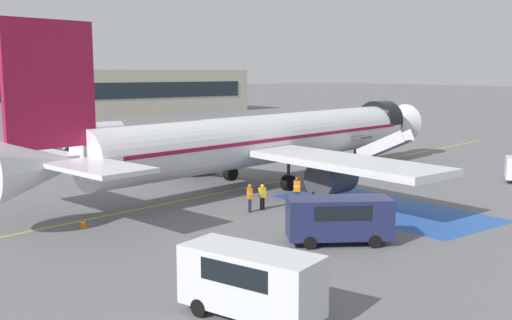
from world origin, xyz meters
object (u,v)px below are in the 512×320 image
object	(u,v)px
ground_crew_1	(262,195)
service_van_2	(339,216)
traffic_cone_1	(382,201)
ground_crew_2	(297,189)
ground_crew_0	(250,196)
airliner	(266,140)
service_van_0	(251,278)
boarding_stairs_forward	(383,163)
traffic_cone_0	(83,222)
traffic_cone_2	(416,181)
fuel_tanker	(99,139)

from	to	relation	value
ground_crew_1	service_van_2	bearing A→B (deg)	90.99
ground_crew_1	traffic_cone_1	bearing A→B (deg)	163.98
ground_crew_2	traffic_cone_1	bearing A→B (deg)	10.48
ground_crew_0	ground_crew_1	distance (m)	0.97
airliner	service_van_0	distance (m)	25.00
boarding_stairs_forward	service_van_2	distance (m)	20.80
traffic_cone_0	ground_crew_2	bearing A→B (deg)	-13.03
ground_crew_2	traffic_cone_1	world-z (taller)	ground_crew_2
traffic_cone_0	traffic_cone_2	bearing A→B (deg)	-7.56
airliner	boarding_stairs_forward	distance (m)	10.66
service_van_2	ground_crew_1	xyz separation A→B (m)	(1.45, 7.94, -0.45)
service_van_0	service_van_2	world-z (taller)	service_van_0
service_van_0	traffic_cone_2	distance (m)	27.19
ground_crew_2	traffic_cone_1	distance (m)	5.46
traffic_cone_0	boarding_stairs_forward	bearing A→B (deg)	2.73
service_van_2	traffic_cone_2	distance (m)	17.25
traffic_cone_1	traffic_cone_2	world-z (taller)	traffic_cone_2
service_van_0	traffic_cone_0	xyz separation A→B (m)	(0.05, 15.22, -1.17)
ground_crew_1	ground_crew_0	bearing A→B (deg)	12.07
traffic_cone_0	traffic_cone_2	size ratio (longest dim) A/B	0.85
boarding_stairs_forward	traffic_cone_0	size ratio (longest dim) A/B	10.68
service_van_0	traffic_cone_0	bearing A→B (deg)	72.32
boarding_stairs_forward	fuel_tanker	xyz separation A→B (m)	(-14.51, 23.41, 0.83)
boarding_stairs_forward	service_van_0	world-z (taller)	boarding_stairs_forward
fuel_tanker	service_van_0	distance (m)	41.46
boarding_stairs_forward	ground_crew_1	distance (m)	16.12
ground_crew_1	traffic_cone_1	size ratio (longest dim) A/B	3.24
traffic_cone_0	traffic_cone_1	xyz separation A→B (m)	(17.09, -6.24, -0.01)
fuel_tanker	traffic_cone_1	xyz separation A→B (m)	(5.73, -30.89, -1.55)
ground_crew_0	traffic_cone_1	world-z (taller)	ground_crew_0
airliner	traffic_cone_1	size ratio (longest dim) A/B	83.92
traffic_cone_0	traffic_cone_1	bearing A→B (deg)	-20.06
ground_crew_0	ground_crew_2	distance (m)	3.54
ground_crew_0	ground_crew_2	world-z (taller)	ground_crew_2
traffic_cone_1	traffic_cone_2	size ratio (longest dim) A/B	0.82
airliner	traffic_cone_1	bearing A→B (deg)	-2.56
fuel_tanker	traffic_cone_2	xyz separation A→B (m)	(12.98, -27.88, -1.50)
ground_crew_0	service_van_0	bearing A→B (deg)	-18.95
ground_crew_1	traffic_cone_2	xyz separation A→B (m)	(14.10, -0.54, -0.61)
service_van_0	traffic_cone_0	size ratio (longest dim) A/B	10.35
traffic_cone_1	ground_crew_1	bearing A→B (deg)	152.64
service_van_2	fuel_tanker	bearing A→B (deg)	29.02
boarding_stairs_forward	ground_crew_2	distance (m)	13.72
fuel_tanker	traffic_cone_2	bearing A→B (deg)	26.55
boarding_stairs_forward	traffic_cone_0	bearing A→B (deg)	173.18
traffic_cone_0	airliner	bearing A→B (deg)	14.13
fuel_tanker	service_van_0	xyz separation A→B (m)	(-11.41, -39.86, -0.37)
service_van_2	boarding_stairs_forward	bearing A→B (deg)	-22.02
ground_crew_2	boarding_stairs_forward	bearing A→B (deg)	65.69
boarding_stairs_forward	ground_crew_0	world-z (taller)	boarding_stairs_forward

